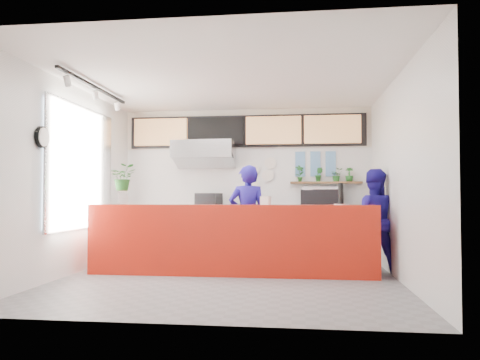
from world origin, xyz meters
The scene contains 46 objects.
floor centered at (0.00, 0.00, 0.00)m, with size 5.00×5.00×0.00m, color slate.
ceiling centered at (0.00, 0.00, 3.00)m, with size 5.00×5.00×0.00m, color silver.
wall_back centered at (0.00, 2.50, 1.50)m, with size 5.00×5.00×0.00m, color white.
wall_left centered at (-2.50, 0.00, 1.50)m, with size 5.00×5.00×0.00m, color white.
wall_right centered at (2.50, 0.00, 1.50)m, with size 5.00×5.00×0.00m, color white.
service_counter centered at (0.00, 0.40, 0.55)m, with size 4.50×0.60×1.10m, color #B21B0C.
cream_band centered at (0.00, 2.49, 2.60)m, with size 5.00×0.02×0.80m, color beige.
prep_bench centered at (-0.80, 2.20, 0.45)m, with size 1.80×0.60×0.90m, color #B2B5BA.
panini_oven centered at (-0.71, 2.20, 1.10)m, with size 0.44×0.44×0.39m, color black.
extraction_hood centered at (-0.80, 2.15, 2.15)m, with size 1.20×0.70×0.35m, color #B2B5BA.
hood_lip centered at (-0.80, 2.15, 1.95)m, with size 1.20×0.70×0.08m, color #B2B5BA.
right_bench centered at (1.50, 2.20, 0.45)m, with size 1.80×0.60×0.90m, color #B2B5BA.
espresso_machine centered at (1.51, 2.20, 1.13)m, with size 0.72×0.51×0.46m, color black.
espresso_tray centered at (1.51, 2.20, 1.38)m, with size 0.69×0.48×0.06m, color #A7A8AE.
herb_shelf centered at (1.60, 2.40, 1.50)m, with size 1.40×0.18×0.04m, color brown.
menu_board_far_left centered at (-1.75, 2.38, 2.55)m, with size 1.10×0.10×0.55m, color tan.
menu_board_mid_left centered at (-0.59, 2.38, 2.55)m, with size 1.10×0.10×0.55m, color black.
menu_board_mid_right centered at (0.57, 2.38, 2.55)m, with size 1.10×0.10×0.55m, color tan.
menu_board_far_right centered at (1.73, 2.38, 2.55)m, with size 1.10×0.10×0.55m, color tan.
soffit centered at (0.00, 2.46, 2.55)m, with size 4.80×0.04×0.65m, color black.
window_pane centered at (-2.47, 0.30, 1.70)m, with size 0.04×2.20×1.90m, color silver.
window_frame centered at (-2.45, 0.30, 1.70)m, with size 0.03×2.30×2.00m, color #B2B5BA.
wall_clock_rim centered at (-2.46, -0.90, 2.05)m, with size 0.30×0.30×0.05m, color black.
wall_clock_face centered at (-2.43, -0.90, 2.05)m, with size 0.26×0.26×0.02m, color white.
track_rail centered at (-2.10, 0.00, 2.94)m, with size 0.05×2.40×0.04m, color black.
dec_plate_a centered at (0.15, 2.47, 1.75)m, with size 0.24×0.24×0.03m, color silver.
dec_plate_b centered at (0.45, 2.47, 1.65)m, with size 0.24×0.24×0.03m, color silver.
dec_plate_c centered at (0.15, 2.47, 1.45)m, with size 0.24×0.24×0.03m, color silver.
dec_plate_d centered at (0.50, 2.47, 1.90)m, with size 0.24×0.24×0.03m, color silver.
photo_frame_a centered at (1.10, 2.48, 2.00)m, with size 0.20×0.02×0.25m, color #598CBF.
photo_frame_b centered at (1.40, 2.48, 2.00)m, with size 0.20×0.02×0.25m, color #598CBF.
photo_frame_c centered at (1.70, 2.48, 2.00)m, with size 0.20×0.02×0.25m, color #598CBF.
photo_frame_d centered at (1.10, 2.48, 1.75)m, with size 0.20×0.02×0.25m, color #598CBF.
photo_frame_e centered at (1.40, 2.48, 1.75)m, with size 0.20×0.02×0.25m, color #598CBF.
photo_frame_f centered at (1.70, 2.48, 1.75)m, with size 0.20×0.02×0.25m, color #598CBF.
staff_center centered at (0.19, 1.01, 0.88)m, with size 0.64×0.42×1.76m, color navy.
staff_right centered at (2.28, 0.91, 0.84)m, with size 0.82×0.64×1.68m, color navy.
herb_a centered at (1.09, 2.40, 1.69)m, with size 0.18×0.12×0.33m, color #215F22.
herb_b centered at (1.47, 2.40, 1.66)m, with size 0.16×0.13×0.28m, color #215F22.
herb_c centered at (1.81, 2.40, 1.65)m, with size 0.23×0.20×0.26m, color #215F22.
herb_d centered at (2.05, 2.40, 1.66)m, with size 0.16×0.14×0.28m, color #215F22.
glass_vase centered at (-1.77, 0.36, 1.20)m, with size 0.16×0.16×0.20m, color silver.
basil_vase centered at (-1.77, 0.36, 1.54)m, with size 0.39×0.34×0.43m, color #215F22.
napkin_holder centered at (0.54, 0.39, 1.16)m, with size 0.15×0.09×0.13m, color silver.
white_plate centered at (1.70, 0.34, 1.11)m, with size 0.22×0.22×0.02m, color silver.
pepper_mill centered at (1.70, 0.34, 1.28)m, with size 0.08×0.08×0.32m, color black.
Camera 1 is at (1.03, -6.94, 1.24)m, focal length 35.00 mm.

